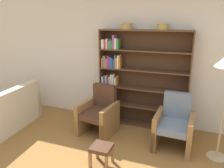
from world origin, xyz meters
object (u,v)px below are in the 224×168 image
Objects in this scene: footstool at (102,150)px; armchair_leather at (99,113)px; bowl_sage at (126,26)px; bowl_olive at (163,26)px; couch at (6,113)px; bookshelf at (135,79)px; armchair_cushioned at (174,125)px.

armchair_leather is at bearing 115.76° from footstool.
armchair_leather is at bearing -119.16° from bowl_sage.
bowl_olive is 0.72× the size of footstool.
couch is at bearing 21.68° from armchair_leather.
armchair_leather is (-0.34, -0.61, -1.66)m from bowl_sage.
armchair_leather reaches higher than couch.
bookshelf is 8.29× the size of bowl_olive.
armchair_leather is at bearing 2.35° from armchair_cushioned.
armchair_cushioned is at bearing -29.05° from bowl_sage.
bookshelf is at bearing 177.83° from bowl_olive.
bowl_olive is at bearing -73.75° from couch.
couch is at bearing 168.79° from footstool.
bookshelf is 1.31× the size of couch.
armchair_cushioned is (0.40, -0.61, -1.66)m from bowl_olive.
bookshelf is 1.09m from bowl_sage.
armchair_leather is at bearing -79.86° from couch.
bookshelf reaches higher than armchair_leather.
bowl_sage is 2.40m from footstool.
armchair_cushioned is (1.10, -0.61, -1.66)m from bowl_sage.
bowl_sage is at bearing 180.00° from bowl_olive.
couch is 2.43m from footstool.
bowl_olive reaches higher than couch.
couch is 4.55× the size of footstool.
bowl_sage is 0.26× the size of armchair_leather.
couch is at bearing -154.05° from bowl_sage.
armchair_leather is (-0.55, -0.63, -0.60)m from bookshelf.
bowl_sage is at bearing 94.40° from footstool.
bookshelf is 1.18m from bowl_olive.
armchair_leather is 1.45m from armchair_cushioned.
bookshelf is at bearing 5.19° from bowl_sage.
armchair_cushioned is (0.90, -0.63, -0.60)m from bookshelf.
bookshelf is 2.13× the size of armchair_cushioned.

